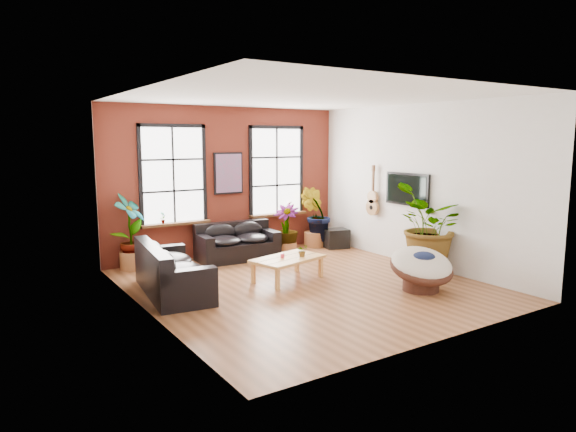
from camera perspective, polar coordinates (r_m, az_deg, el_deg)
name	(u,v)px	position (r m, az deg, el deg)	size (l,w,h in m)	color
room	(301,193)	(9.62, 1.47, 2.59)	(6.04, 6.54, 3.54)	brown
sofa_back	(237,243)	(11.89, -5.74, -2.99)	(1.89, 1.03, 0.84)	black
sofa_left	(170,271)	(9.43, -13.00, -6.03)	(1.21, 2.35, 0.89)	black
coffee_table	(288,260)	(10.06, -0.03, -4.91)	(1.57, 1.13, 0.54)	#E09F50
papasan_chair	(421,267)	(9.68, 14.61, -5.50)	(1.44, 1.45, 0.86)	#432218
poster	(228,173)	(12.22, -6.63, 4.74)	(0.74, 0.06, 0.98)	black
tv_wall_unit	(397,193)	(11.86, 11.99, 2.53)	(0.13, 1.86, 1.20)	black
media_box	(336,238)	(13.14, 5.35, -2.49)	(0.68, 0.60, 0.48)	black
pot_back_left	(132,260)	(11.45, -16.91, -4.73)	(0.58, 0.58, 0.38)	#9A5C32
pot_back_right	(314,239)	(13.27, 2.93, -2.59)	(0.56, 0.56, 0.38)	#9A5C32
pot_right_wall	(428,265)	(10.91, 15.33, -5.27)	(0.64, 0.64, 0.39)	#9A5C32
pot_mid	(287,249)	(12.18, -0.11, -3.69)	(0.56, 0.56, 0.33)	#9A5C32
floor_plant_back_left	(130,228)	(11.27, -17.15, -1.32)	(0.78, 0.53, 1.48)	#154F1F
floor_plant_back_right	(316,214)	(13.18, 3.09, 0.18)	(0.75, 0.61, 1.37)	#154F1F
floor_plant_right_wall	(430,226)	(10.75, 15.53, -1.05)	(1.53, 1.33, 1.70)	#154F1F
floor_plant_mid	(286,227)	(12.11, -0.22, -1.28)	(0.60, 0.60, 1.08)	#154F1F
table_plant	(302,251)	(10.11, 1.59, -3.86)	(0.21, 0.19, 0.24)	#154F1F
sill_plant_left	(163,217)	(11.63, -13.74, -0.16)	(0.14, 0.10, 0.27)	#154F1F
sill_plant_right	(290,207)	(13.10, 0.21, 1.03)	(0.15, 0.15, 0.27)	#154F1F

